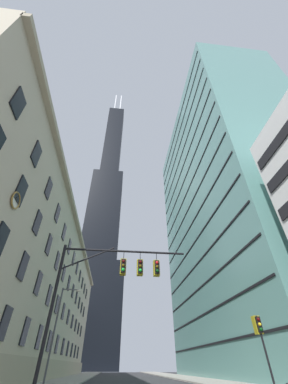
{
  "coord_description": "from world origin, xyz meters",
  "views": [
    {
      "loc": [
        -2.91,
        -12.06,
        1.47
      ],
      "look_at": [
        -0.02,
        13.74,
        21.42
      ],
      "focal_mm": 21.27,
      "sensor_mm": 36.0,
      "label": 1
    }
  ],
  "objects": [
    {
      "name": "street_lamppost",
      "position": [
        -8.6,
        15.2,
        4.98
      ],
      "size": [
        2.11,
        0.32,
        8.22
      ],
      "color": "#47474C",
      "rests_on": "sidewalk_left"
    },
    {
      "name": "traffic_signal_mast",
      "position": [
        -3.11,
        3.19,
        6.04
      ],
      "size": [
        8.48,
        0.63,
        7.97
      ],
      "color": "black",
      "rests_on": "sidewalk_left"
    },
    {
      "name": "glass_office_midrise",
      "position": [
        19.45,
        27.71,
        29.83
      ],
      "size": [
        17.0,
        42.4,
        59.65
      ],
      "color": "slate",
      "rests_on": "ground"
    },
    {
      "name": "traffic_light_near_right",
      "position": [
        6.31,
        3.93,
        3.35
      ],
      "size": [
        0.4,
        0.63,
        3.98
      ],
      "color": "black",
      "rests_on": "sidewalk_right"
    },
    {
      "name": "dark_skyscraper",
      "position": [
        -12.91,
        97.5,
        54.88
      ],
      "size": [
        24.96,
        24.96,
        191.82
      ],
      "color": "black",
      "rests_on": "ground"
    },
    {
      "name": "station_building",
      "position": [
        -18.53,
        28.38,
        11.09
      ],
      "size": [
        15.73,
        68.76,
        22.21
      ],
      "color": "#BCAF93",
      "rests_on": "ground"
    }
  ]
}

